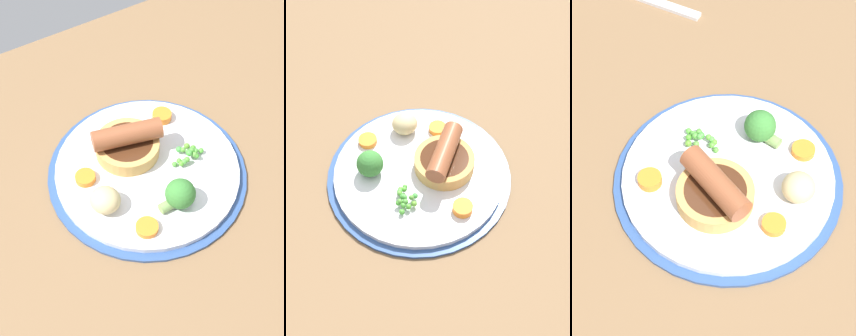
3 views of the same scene
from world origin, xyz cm
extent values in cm
cube|color=brown|center=(0.00, 0.00, 1.50)|extent=(110.00, 80.00, 3.00)
cylinder|color=#2D4C84|center=(2.41, -3.77, 3.25)|extent=(28.63, 28.63, 0.50)
cylinder|color=silver|center=(2.41, -3.77, 3.70)|extent=(26.34, 26.34, 1.40)
cylinder|color=tan|center=(3.37, -7.66, 5.54)|extent=(9.31, 9.31, 2.28)
cylinder|color=#472614|center=(3.37, -7.66, 6.53)|extent=(7.45, 7.45, 0.30)
cylinder|color=brown|center=(3.37, -7.66, 8.18)|extent=(10.35, 5.52, 2.99)
sphere|color=#509637|center=(-4.07, -1.36, 5.49)|extent=(0.83, 0.83, 0.83)
sphere|color=#4C9E38|center=(-3.54, -2.01, 5.66)|extent=(0.72, 0.72, 0.72)
sphere|color=#4A9542|center=(-4.18, -2.13, 5.46)|extent=(0.75, 0.75, 0.75)
sphere|color=#539437|center=(-3.23, -3.00, 5.37)|extent=(0.79, 0.79, 0.79)
sphere|color=#4D9E33|center=(-1.69, -1.80, 5.17)|extent=(0.76, 0.76, 0.76)
sphere|color=#51A42F|center=(-1.70, -1.23, 5.15)|extent=(0.78, 0.78, 0.78)
sphere|color=#539C35|center=(-2.64, -1.21, 5.44)|extent=(0.80, 0.80, 0.80)
sphere|color=green|center=(-2.82, -3.48, 5.23)|extent=(0.89, 0.89, 0.89)
sphere|color=green|center=(-3.40, -1.76, 5.79)|extent=(0.90, 0.90, 0.90)
sphere|color=#4B9E41|center=(-3.45, -2.00, 5.74)|extent=(0.84, 0.84, 0.84)
sphere|color=green|center=(-4.62, -1.90, 5.34)|extent=(0.80, 0.80, 0.80)
sphere|color=green|center=(-5.53, -1.73, 5.02)|extent=(0.80, 0.80, 0.80)
sphere|color=#4B9D3D|center=(-2.18, -1.18, 5.31)|extent=(0.83, 0.83, 0.83)
sphere|color=#499736|center=(-4.11, -2.15, 5.54)|extent=(0.88, 0.88, 0.88)
sphere|color=#55942B|center=(-4.21, -3.43, 5.19)|extent=(0.87, 0.87, 0.87)
sphere|color=#46992B|center=(-4.77, -2.66, 5.22)|extent=(0.80, 0.80, 0.80)
sphere|color=green|center=(-4.27, -1.10, 5.33)|extent=(0.72, 0.72, 0.72)
sphere|color=#4C9E38|center=(-0.96, -1.86, 4.79)|extent=(0.77, 0.77, 0.77)
sphere|color=#387A33|center=(1.92, 3.60, 6.46)|extent=(4.12, 4.12, 4.12)
cylinder|color=#7A9E56|center=(4.07, 3.59, 5.12)|extent=(1.85, 1.45, 1.44)
ellipsoid|color=#CCB77F|center=(10.71, -1.03, 6.03)|extent=(5.33, 5.41, 3.26)
cylinder|color=orange|center=(-4.49, -10.49, 5.00)|extent=(4.18, 4.18, 1.20)
cylinder|color=orange|center=(10.94, -6.41, 4.88)|extent=(3.58, 3.58, 0.95)
cylinder|color=orange|center=(7.86, 4.81, 4.83)|extent=(3.91, 3.91, 0.86)
camera|label=1|loc=(24.28, 29.97, 57.72)|focal=50.00mm
camera|label=2|loc=(-41.00, -6.98, 62.29)|focal=50.00mm
camera|label=3|loc=(24.85, -35.81, 61.65)|focal=60.00mm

